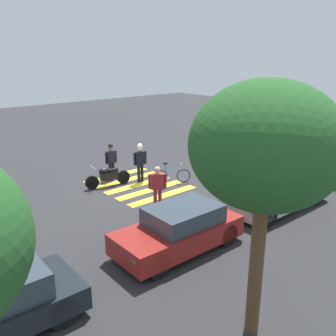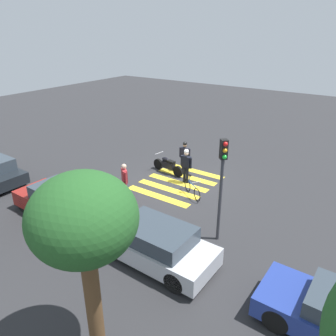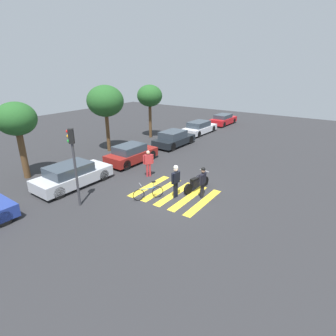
{
  "view_description": "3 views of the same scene",
  "coord_description": "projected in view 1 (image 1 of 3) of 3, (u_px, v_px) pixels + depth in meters",
  "views": [
    {
      "loc": [
        9.34,
        12.9,
        5.74
      ],
      "look_at": [
        -0.28,
        1.76,
        1.16
      ],
      "focal_mm": 39.2,
      "sensor_mm": 36.0,
      "label": 1
    },
    {
      "loc": [
        -8.19,
        12.87,
        7.43
      ],
      "look_at": [
        0.15,
        0.69,
        1.04
      ],
      "focal_mm": 34.66,
      "sensor_mm": 36.0,
      "label": 2
    },
    {
      "loc": [
        -11.39,
        -7.48,
        6.72
      ],
      "look_at": [
        0.69,
        0.95,
        1.12
      ],
      "focal_mm": 28.74,
      "sensor_mm": 36.0,
      "label": 3
    }
  ],
  "objects": [
    {
      "name": "ground_plane",
      "position": [
        138.0,
        185.0,
        16.86
      ],
      "size": [
        60.0,
        60.0,
        0.0
      ],
      "primitive_type": "plane",
      "color": "#2B2B2D"
    },
    {
      "name": "police_motorcycle",
      "position": [
        108.0,
        177.0,
        16.55
      ],
      "size": [
        2.12,
        0.66,
        1.02
      ],
      "color": "black",
      "rests_on": "ground_plane"
    },
    {
      "name": "leaning_bicycle",
      "position": [
        172.0,
        175.0,
        16.99
      ],
      "size": [
        1.44,
        0.99,
        0.98
      ],
      "color": "black",
      "rests_on": "ground_plane"
    },
    {
      "name": "officer_on_foot",
      "position": [
        140.0,
        160.0,
        16.92
      ],
      "size": [
        0.69,
        0.24,
        1.85
      ],
      "color": "black",
      "rests_on": "ground_plane"
    },
    {
      "name": "officer_by_motorcycle",
      "position": [
        111.0,
        159.0,
        17.3
      ],
      "size": [
        0.66,
        0.24,
        1.76
      ],
      "color": "black",
      "rests_on": "ground_plane"
    },
    {
      "name": "pedestrian_bystander",
      "position": [
        157.0,
        185.0,
        13.82
      ],
      "size": [
        0.57,
        0.46,
        1.75
      ],
      "color": "#B22D33",
      "rests_on": "ground_plane"
    },
    {
      "name": "crosswalk_stripes",
      "position": [
        138.0,
        185.0,
        16.86
      ],
      "size": [
        3.5,
        4.05,
        0.01
      ],
      "color": "yellow",
      "rests_on": "ground_plane"
    },
    {
      "name": "car_silver_sedan",
      "position": [
        277.0,
        191.0,
        14.22
      ],
      "size": [
        4.61,
        1.98,
        1.38
      ],
      "color": "black",
      "rests_on": "ground_plane"
    },
    {
      "name": "car_maroon_wagon",
      "position": [
        179.0,
        229.0,
        11.09
      ],
      "size": [
        4.09,
        1.84,
        1.38
      ],
      "color": "black",
      "rests_on": "ground_plane"
    },
    {
      "name": "traffic_light_pole",
      "position": [
        253.0,
        126.0,
        16.13
      ],
      "size": [
        0.34,
        0.34,
        4.0
      ],
      "color": "#38383D",
      "rests_on": "ground_plane"
    },
    {
      "name": "street_tree_far",
      "position": [
        266.0,
        147.0,
        6.79
      ],
      "size": [
        2.91,
        2.91,
        5.36
      ],
      "color": "brown",
      "rests_on": "ground_plane"
    }
  ]
}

